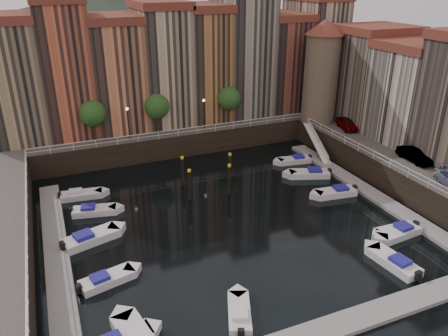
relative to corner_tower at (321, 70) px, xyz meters
name	(u,v)px	position (x,y,z in m)	size (l,w,h in m)	color
ground	(227,215)	(-20.00, -14.50, -10.19)	(200.00, 200.00, 0.00)	black
quay_far	(159,125)	(-20.00, 11.50, -8.69)	(80.00, 20.00, 3.00)	black
dock_left	(57,255)	(-36.20, -15.50, -10.02)	(2.00, 28.00, 0.35)	gray
dock_right	(364,189)	(-3.80, -15.50, -10.02)	(2.00, 28.00, 0.35)	gray
dock_near	(326,330)	(-20.00, -31.50, -10.02)	(30.00, 2.00, 0.35)	gray
mountains	(92,24)	(-18.28, 95.50, -2.28)	(145.00, 100.00, 18.00)	#2D382D
far_terrace	(183,62)	(-16.69, 9.00, 0.76)	(48.70, 10.30, 17.50)	#937E5D
right_terrace	(418,88)	(6.50, -10.70, -0.64)	(9.30, 24.30, 14.00)	#6E6153
corner_tower	(321,70)	(0.00, 0.00, 0.00)	(5.20, 5.20, 13.80)	#6B5B4C
promenade_trees	(162,106)	(-21.33, 3.70, -3.61)	(21.20, 3.20, 5.20)	black
street_lamps	(167,113)	(-21.00, 2.70, -4.30)	(10.36, 0.36, 4.18)	black
railings	(209,162)	(-20.00, -9.62, -6.41)	(36.08, 34.04, 0.52)	white
gangway	(317,141)	(-2.90, -4.50, -8.28)	(2.78, 8.32, 3.73)	white
mooring_pilings	(208,176)	(-19.74, -8.49, -8.54)	(6.07, 4.37, 3.78)	black
boat_left_1	(106,280)	(-32.85, -20.63, -9.85)	(4.58, 2.53, 1.03)	silver
boat_left_2	(90,238)	(-33.28, -14.24, -9.79)	(5.40, 3.23, 1.21)	silver
boat_left_3	(93,211)	(-32.32, -9.12, -9.85)	(4.62, 2.51, 1.04)	silver
boat_left_4	(81,195)	(-33.14, -5.07, -9.84)	(4.61, 2.12, 1.04)	silver
boat_right_0	(398,230)	(-6.76, -23.84, -9.86)	(4.41, 1.75, 1.00)	silver
boat_right_1	(399,232)	(-6.92, -24.14, -9.83)	(4.76, 2.10, 1.07)	silver
boat_right_2	(336,192)	(-7.39, -15.23, -9.83)	(4.84, 2.27, 1.09)	silver
boat_right_3	(310,174)	(-7.37, -10.04, -9.81)	(5.05, 3.30, 1.14)	silver
boat_right_4	(295,160)	(-6.82, -5.68, -9.85)	(4.50, 2.21, 1.01)	silver
boat_near_1	(239,314)	(-24.82, -27.99, -9.86)	(2.90, 4.32, 0.98)	silver
boat_near_3	(394,262)	(-10.59, -27.55, -9.82)	(2.28, 4.97, 1.12)	silver
car_a	(347,124)	(1.58, -4.65, -6.45)	(1.76, 4.38, 1.49)	gray
car_b	(415,156)	(1.61, -16.59, -6.45)	(1.57, 4.50, 1.48)	gray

